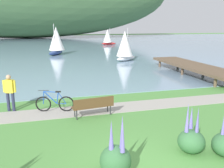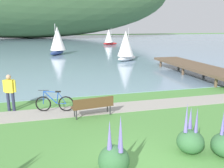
% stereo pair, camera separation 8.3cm
% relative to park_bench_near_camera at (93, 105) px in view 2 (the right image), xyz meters
% --- Properties ---
extents(bay_water, '(180.00, 80.00, 0.04)m').
position_rel_park_bench_near_camera_xyz_m(bay_water, '(0.52, 43.13, -0.50)').
color(bay_water, '#7A99B2').
rests_on(bay_water, ground).
extents(shoreline_path, '(60.00, 1.50, 0.01)m').
position_rel_park_bench_near_camera_xyz_m(shoreline_path, '(0.52, 0.86, -0.52)').
color(shoreline_path, '#A39E93').
rests_on(shoreline_path, ground).
extents(park_bench_near_camera, '(1.85, 0.71, 0.88)m').
position_rel_park_bench_near_camera_xyz_m(park_bench_near_camera, '(0.00, 0.00, 0.00)').
color(park_bench_near_camera, brown).
rests_on(park_bench_near_camera, ground).
extents(bicycle_leaning_near_bench, '(1.73, 0.49, 1.01)m').
position_rel_park_bench_near_camera_xyz_m(bicycle_leaning_near_bench, '(-1.58, 1.11, -0.12)').
color(bicycle_leaning_near_bench, black).
rests_on(bicycle_leaning_near_bench, ground).
extents(person_at_shoreline, '(0.58, 0.34, 1.71)m').
position_rel_park_bench_near_camera_xyz_m(person_at_shoreline, '(-3.52, 1.71, 0.46)').
color(person_at_shoreline, '#282D47').
rests_on(person_at_shoreline, ground).
extents(echium_bush_mid_cluster, '(0.84, 0.84, 1.63)m').
position_rel_park_bench_near_camera_xyz_m(echium_bush_mid_cluster, '(2.34, -3.87, -0.10)').
color(echium_bush_mid_cluster, '#386B3D').
rests_on(echium_bush_mid_cluster, ground).
extents(echium_bush_far_cluster, '(0.84, 0.84, 1.70)m').
position_rel_park_bench_near_camera_xyz_m(echium_bush_far_cluster, '(-0.27, -4.42, -0.05)').
color(echium_bush_far_cluster, '#386B3D').
rests_on(echium_bush_far_cluster, ground).
extents(sailboat_mid_bay, '(2.80, 1.68, 3.29)m').
position_rel_park_bench_near_camera_xyz_m(sailboat_mid_bay, '(10.24, 37.57, 1.06)').
color(sailboat_mid_bay, '#B22323').
rests_on(sailboat_mid_bay, bay_water).
extents(sailboat_toward_hillside, '(2.75, 3.42, 3.97)m').
position_rel_park_bench_near_camera_xyz_m(sailboat_toward_hillside, '(-0.25, 23.61, 1.39)').
color(sailboat_toward_hillside, navy).
rests_on(sailboat_toward_hillside, bay_water).
extents(sailboat_far_off, '(2.96, 2.60, 3.53)m').
position_rel_park_bench_near_camera_xyz_m(sailboat_far_off, '(6.59, 15.71, 1.18)').
color(sailboat_far_off, white).
rests_on(sailboat_far_off, bay_water).
extents(pier_dock, '(2.40, 10.00, 0.80)m').
position_rel_park_bench_near_camera_xyz_m(pier_dock, '(9.52, 7.13, 0.17)').
color(pier_dock, brown).
rests_on(pier_dock, ground).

